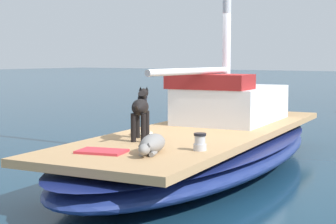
{
  "coord_description": "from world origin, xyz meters",
  "views": [
    {
      "loc": [
        4.36,
        -7.22,
        1.78
      ],
      "look_at": [
        0.0,
        -1.0,
        1.01
      ],
      "focal_mm": 58.35,
      "sensor_mm": 36.0,
      "label": 1
    }
  ],
  "objects_px": {
    "dog_grey": "(152,144)",
    "deck_towel": "(102,151)",
    "deck_winch": "(200,142)",
    "dog_black": "(141,109)",
    "coiled_rope": "(142,133)",
    "sailboat_main": "(205,150)"
  },
  "relations": [
    {
      "from": "sailboat_main",
      "to": "deck_towel",
      "type": "relative_size",
      "value": 13.42
    },
    {
      "from": "deck_winch",
      "to": "coiled_rope",
      "type": "distance_m",
      "value": 1.53
    },
    {
      "from": "deck_towel",
      "to": "coiled_rope",
      "type": "bearing_deg",
      "value": 109.9
    },
    {
      "from": "dog_grey",
      "to": "deck_towel",
      "type": "bearing_deg",
      "value": -148.63
    },
    {
      "from": "sailboat_main",
      "to": "coiled_rope",
      "type": "height_order",
      "value": "coiled_rope"
    },
    {
      "from": "coiled_rope",
      "to": "deck_winch",
      "type": "bearing_deg",
      "value": -24.93
    },
    {
      "from": "dog_black",
      "to": "coiled_rope",
      "type": "relative_size",
      "value": 2.64
    },
    {
      "from": "dog_grey",
      "to": "deck_towel",
      "type": "relative_size",
      "value": 1.63
    },
    {
      "from": "dog_grey",
      "to": "coiled_rope",
      "type": "height_order",
      "value": "dog_grey"
    },
    {
      "from": "sailboat_main",
      "to": "coiled_rope",
      "type": "bearing_deg",
      "value": -111.62
    },
    {
      "from": "dog_grey",
      "to": "sailboat_main",
      "type": "bearing_deg",
      "value": 105.44
    },
    {
      "from": "dog_black",
      "to": "dog_grey",
      "type": "distance_m",
      "value": 1.13
    },
    {
      "from": "sailboat_main",
      "to": "dog_grey",
      "type": "xyz_separation_m",
      "value": [
        0.6,
        -2.19,
        0.43
      ]
    },
    {
      "from": "dog_grey",
      "to": "deck_winch",
      "type": "xyz_separation_m",
      "value": [
        0.36,
        0.48,
        -0.01
      ]
    },
    {
      "from": "deck_winch",
      "to": "coiled_rope",
      "type": "bearing_deg",
      "value": 155.07
    },
    {
      "from": "dog_black",
      "to": "deck_winch",
      "type": "xyz_separation_m",
      "value": [
        1.12,
        -0.29,
        -0.32
      ]
    },
    {
      "from": "dog_black",
      "to": "sailboat_main",
      "type": "bearing_deg",
      "value": 83.55
    },
    {
      "from": "sailboat_main",
      "to": "dog_black",
      "type": "height_order",
      "value": "dog_black"
    },
    {
      "from": "deck_winch",
      "to": "dog_black",
      "type": "bearing_deg",
      "value": 165.61
    },
    {
      "from": "dog_grey",
      "to": "coiled_rope",
      "type": "relative_size",
      "value": 2.82
    },
    {
      "from": "deck_winch",
      "to": "deck_towel",
      "type": "bearing_deg",
      "value": -137.61
    },
    {
      "from": "sailboat_main",
      "to": "deck_towel",
      "type": "height_order",
      "value": "deck_towel"
    }
  ]
}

